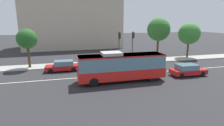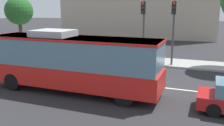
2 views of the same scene
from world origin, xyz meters
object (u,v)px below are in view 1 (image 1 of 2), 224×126
at_px(transit_bus, 121,66).
at_px(street_tree_kerbside_left, 27,39).
at_px(sedan_red_ahead, 188,70).
at_px(traffic_light_mid_block, 133,42).
at_px(street_tree_kerbside_centre, 159,30).
at_px(traffic_light_near_corner, 119,42).
at_px(street_tree_kerbside_right, 189,34).
at_px(sedan_red, 63,66).

height_order(transit_bus, street_tree_kerbside_left, street_tree_kerbside_left).
height_order(sedan_red_ahead, traffic_light_mid_block, traffic_light_mid_block).
bearing_deg(transit_bus, street_tree_kerbside_centre, 43.72).
bearing_deg(traffic_light_near_corner, transit_bus, -14.70).
height_order(transit_bus, street_tree_kerbside_right, street_tree_kerbside_right).
xyz_separation_m(sedan_red, street_tree_kerbside_centre, (16.20, 3.10, 4.65)).
bearing_deg(street_tree_kerbside_left, street_tree_kerbside_centre, 0.70).
xyz_separation_m(traffic_light_mid_block, street_tree_kerbside_left, (-15.81, 1.01, 0.73)).
relative_size(street_tree_kerbside_left, street_tree_kerbside_right, 0.88).
bearing_deg(sedan_red_ahead, street_tree_kerbside_centre, 86.66).
bearing_deg(traffic_light_near_corner, sedan_red, -79.24).
distance_m(transit_bus, street_tree_kerbside_right, 19.14).
relative_size(transit_bus, traffic_light_mid_block, 1.93).
distance_m(traffic_light_mid_block, street_tree_kerbside_left, 15.86).
bearing_deg(transit_bus, street_tree_kerbside_right, 30.84).
distance_m(street_tree_kerbside_left, street_tree_kerbside_right, 27.64).
distance_m(transit_bus, street_tree_kerbside_centre, 13.77).
bearing_deg(sedan_red_ahead, transit_bus, -179.38).
height_order(street_tree_kerbside_left, street_tree_kerbside_right, street_tree_kerbside_right).
distance_m(traffic_light_mid_block, street_tree_kerbside_right, 11.99).
relative_size(sedan_red, street_tree_kerbside_centre, 0.61).
relative_size(sedan_red, sedan_red_ahead, 1.00).
distance_m(sedan_red_ahead, street_tree_kerbside_left, 22.49).
height_order(sedan_red_ahead, traffic_light_near_corner, traffic_light_near_corner).
bearing_deg(street_tree_kerbside_left, street_tree_kerbside_right, 1.67).
bearing_deg(sedan_red_ahead, traffic_light_mid_block, 120.08).
bearing_deg(street_tree_kerbside_left, traffic_light_near_corner, -5.20).
relative_size(traffic_light_mid_block, street_tree_kerbside_left, 0.90).
bearing_deg(street_tree_kerbside_right, transit_bus, -148.87).
distance_m(traffic_light_near_corner, traffic_light_mid_block, 2.35).
relative_size(traffic_light_near_corner, traffic_light_mid_block, 1.00).
bearing_deg(street_tree_kerbside_right, sedan_red_ahead, -126.70).
relative_size(sedan_red_ahead, traffic_light_mid_block, 0.87).
xyz_separation_m(sedan_red_ahead, street_tree_kerbside_right, (7.33, 9.83, 3.81)).
distance_m(transit_bus, sedan_red, 9.10).
xyz_separation_m(transit_bus, street_tree_kerbside_left, (-11.41, 8.99, 2.48)).
bearing_deg(traffic_light_mid_block, street_tree_kerbside_centre, 103.73).
bearing_deg(sedan_red_ahead, street_tree_kerbside_right, 54.17).
relative_size(street_tree_kerbside_centre, street_tree_kerbside_right, 1.13).
distance_m(sedan_red, traffic_light_near_corner, 9.29).
relative_size(transit_bus, street_tree_kerbside_centre, 1.36).
relative_size(street_tree_kerbside_left, street_tree_kerbside_centre, 0.78).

